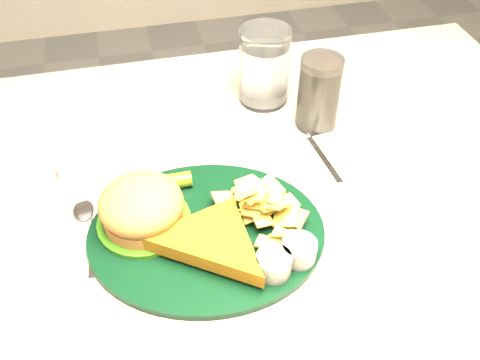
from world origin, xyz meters
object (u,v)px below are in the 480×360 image
at_px(dinner_plate, 206,218).
at_px(fork_napkin, 322,156).
at_px(cola_glass, 319,93).
at_px(table, 233,326).
at_px(water_glass, 264,66).

xyz_separation_m(dinner_plate, fork_napkin, (0.21, 0.12, -0.03)).
xyz_separation_m(dinner_plate, cola_glass, (0.23, 0.20, 0.03)).
distance_m(table, cola_glass, 0.49).
bearing_deg(cola_glass, fork_napkin, -102.27).
distance_m(cola_glass, fork_napkin, 0.11).
relative_size(table, cola_glass, 9.45).
xyz_separation_m(table, cola_glass, (0.18, 0.13, 0.44)).
xyz_separation_m(table, dinner_plate, (-0.05, -0.08, 0.41)).
bearing_deg(table, water_glass, 63.36).
bearing_deg(fork_napkin, table, -171.57).
height_order(cola_glass, fork_napkin, cola_glass).
bearing_deg(table, fork_napkin, 14.11).
relative_size(water_glass, fork_napkin, 0.92).
bearing_deg(cola_glass, water_glass, 126.27).
relative_size(table, water_glass, 8.77).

